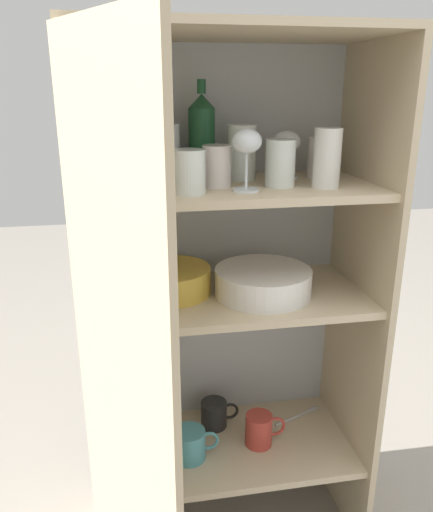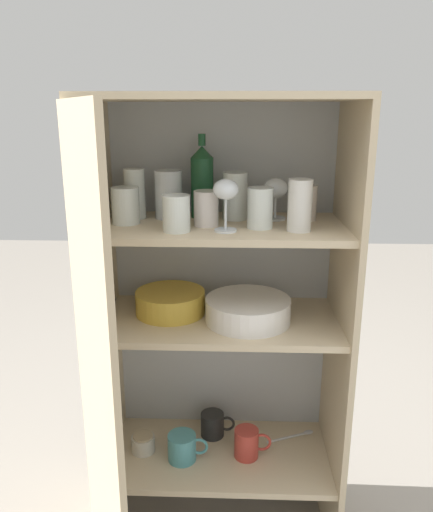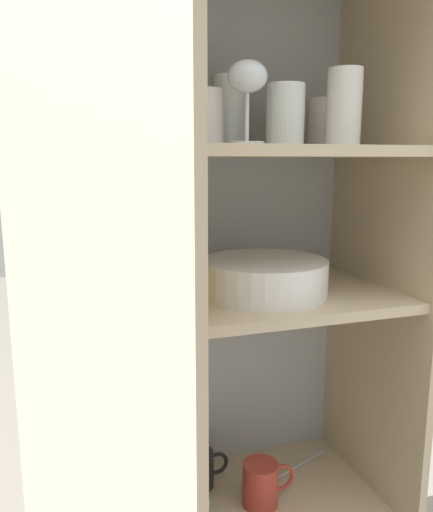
# 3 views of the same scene
# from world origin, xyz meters

# --- Properties ---
(cupboard_back_panel) EXTENTS (0.75, 0.02, 1.40)m
(cupboard_back_panel) POSITION_xyz_m (0.00, 0.37, 0.70)
(cupboard_back_panel) COLOR #B2B7BC
(cupboard_back_panel) RESTS_ON ground_plane
(cupboard_side_left) EXTENTS (0.02, 0.40, 1.40)m
(cupboard_side_left) POSITION_xyz_m (-0.36, 0.18, 0.70)
(cupboard_side_left) COLOR #CCB793
(cupboard_side_left) RESTS_ON ground_plane
(cupboard_side_right) EXTENTS (0.02, 0.40, 1.40)m
(cupboard_side_right) POSITION_xyz_m (0.36, 0.18, 0.70)
(cupboard_side_right) COLOR #CCB793
(cupboard_side_right) RESTS_ON ground_plane
(cupboard_top_panel) EXTENTS (0.75, 0.40, 0.02)m
(cupboard_top_panel) POSITION_xyz_m (0.00, 0.18, 1.41)
(cupboard_top_panel) COLOR #CCB793
(cupboard_top_panel) RESTS_ON cupboard_side_left
(shelf_board_lower) EXTENTS (0.71, 0.36, 0.02)m
(shelf_board_lower) POSITION_xyz_m (0.00, 0.18, 0.27)
(shelf_board_lower) COLOR beige
(shelf_board_middle) EXTENTS (0.71, 0.36, 0.02)m
(shelf_board_middle) POSITION_xyz_m (0.00, 0.18, 0.76)
(shelf_board_middle) COLOR beige
(shelf_board_upper) EXTENTS (0.71, 0.36, 0.02)m
(shelf_board_upper) POSITION_xyz_m (0.00, 0.18, 1.05)
(shelf_board_upper) COLOR beige
(cupboard_door) EXTENTS (0.19, 0.33, 1.40)m
(cupboard_door) POSITION_xyz_m (-0.28, -0.18, 0.70)
(cupboard_door) COLOR tan
(cupboard_door) RESTS_ON ground_plane
(tumbler_glass_0) EXTENTS (0.07, 0.07, 0.14)m
(tumbler_glass_0) POSITION_xyz_m (0.04, 0.25, 1.13)
(tumbler_glass_0) COLOR white
(tumbler_glass_0) RESTS_ON shelf_board_upper
(tumbler_glass_1) EXTENTS (0.07, 0.07, 0.10)m
(tumbler_glass_1) POSITION_xyz_m (-0.12, 0.09, 1.11)
(tumbler_glass_1) COLOR white
(tumbler_glass_1) RESTS_ON shelf_board_upper
(tumbler_glass_2) EXTENTS (0.06, 0.06, 0.10)m
(tumbler_glass_2) POSITION_xyz_m (0.25, 0.25, 1.11)
(tumbler_glass_2) COLOR silver
(tumbler_glass_2) RESTS_ON shelf_board_upper
(tumbler_glass_3) EXTENTS (0.08, 0.08, 0.11)m
(tumbler_glass_3) POSITION_xyz_m (-0.27, 0.18, 1.11)
(tumbler_glass_3) COLOR white
(tumbler_glass_3) RESTS_ON shelf_board_upper
(tumbler_glass_4) EXTENTS (0.07, 0.07, 0.11)m
(tumbler_glass_4) POSITION_xyz_m (0.11, 0.14, 1.12)
(tumbler_glass_4) COLOR white
(tumbler_glass_4) RESTS_ON shelf_board_upper
(tumbler_glass_5) EXTENTS (0.07, 0.07, 0.10)m
(tumbler_glass_5) POSITION_xyz_m (-0.04, 0.16, 1.11)
(tumbler_glass_5) COLOR silver
(tumbler_glass_5) RESTS_ON shelf_board_upper
(tumbler_glass_6) EXTENTS (0.08, 0.08, 0.14)m
(tumbler_glass_6) POSITION_xyz_m (-0.16, 0.26, 1.13)
(tumbler_glass_6) COLOR white
(tumbler_glass_6) RESTS_ON shelf_board_upper
(tumbler_glass_7) EXTENTS (0.07, 0.07, 0.14)m
(tumbler_glass_7) POSITION_xyz_m (0.22, 0.11, 1.13)
(tumbler_glass_7) COLOR white
(tumbler_glass_7) RESTS_ON shelf_board_upper
(tumbler_glass_8) EXTENTS (0.06, 0.06, 0.15)m
(tumbler_glass_8) POSITION_xyz_m (-0.26, 0.26, 1.14)
(tumbler_glass_8) COLOR white
(tumbler_glass_8) RESTS_ON shelf_board_upper
(wine_glass_0) EXTENTS (0.07, 0.07, 0.12)m
(wine_glass_0) POSITION_xyz_m (0.16, 0.25, 1.15)
(wine_glass_0) COLOR white
(wine_glass_0) RESTS_ON shelf_board_upper
(wine_glass_1) EXTENTS (0.07, 0.07, 0.14)m
(wine_glass_1) POSITION_xyz_m (0.02, 0.09, 1.17)
(wine_glass_1) COLOR white
(wine_glass_1) RESTS_ON shelf_board_upper
(wine_bottle) EXTENTS (0.07, 0.07, 0.25)m
(wine_bottle) POSITION_xyz_m (-0.06, 0.28, 1.17)
(wine_bottle) COLOR #194728
(wine_bottle) RESTS_ON shelf_board_upper
(plate_stack_white) EXTENTS (0.25, 0.25, 0.07)m
(plate_stack_white) POSITION_xyz_m (0.08, 0.16, 0.80)
(plate_stack_white) COLOR white
(plate_stack_white) RESTS_ON shelf_board_middle
(mixing_bowl_large) EXTENTS (0.22, 0.22, 0.07)m
(mixing_bowl_large) POSITION_xyz_m (-0.16, 0.22, 0.81)
(mixing_bowl_large) COLOR gold
(mixing_bowl_large) RESTS_ON shelf_board_middle
(coffee_mug_primary) EXTENTS (0.13, 0.09, 0.09)m
(coffee_mug_primary) POSITION_xyz_m (-0.12, 0.15, 0.33)
(coffee_mug_primary) COLOR teal
(coffee_mug_primary) RESTS_ON shelf_board_lower
(coffee_mug_extra_1) EXTENTS (0.12, 0.08, 0.10)m
(coffee_mug_extra_1) POSITION_xyz_m (0.09, 0.17, 0.33)
(coffee_mug_extra_1) COLOR #BC3D33
(coffee_mug_extra_1) RESTS_ON shelf_board_lower
(coffee_mug_extra_2) EXTENTS (0.12, 0.08, 0.08)m
(coffee_mug_extra_2) POSITION_xyz_m (-0.03, 0.27, 0.32)
(coffee_mug_extra_2) COLOR black
(coffee_mug_extra_2) RESTS_ON shelf_board_lower
(storage_jar) EXTENTS (0.08, 0.08, 0.06)m
(storage_jar) POSITION_xyz_m (-0.26, 0.18, 0.31)
(storage_jar) COLOR beige
(storage_jar) RESTS_ON shelf_board_lower
(serving_spoon) EXTENTS (0.17, 0.08, 0.01)m
(serving_spoon) POSITION_xyz_m (0.26, 0.27, 0.29)
(serving_spoon) COLOR silver
(serving_spoon) RESTS_ON shelf_board_lower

